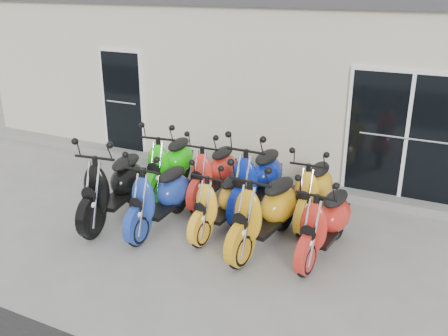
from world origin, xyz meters
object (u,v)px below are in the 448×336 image
at_px(scooter_front_black, 113,176).
at_px(scooter_back_blue, 257,169).
at_px(scooter_front_red, 326,213).
at_px(scooter_back_red, 213,164).
at_px(scooter_front_orange_a, 221,193).
at_px(scooter_back_green, 170,155).
at_px(scooter_front_orange_b, 265,201).
at_px(scooter_front_blue, 159,187).
at_px(scooter_back_yellow, 314,181).

bearing_deg(scooter_front_black, scooter_back_blue, 25.05).
distance_m(scooter_front_red, scooter_back_red, 2.48).
bearing_deg(scooter_back_blue, scooter_front_red, -32.91).
relative_size(scooter_front_red, scooter_back_blue, 0.88).
bearing_deg(scooter_back_blue, scooter_front_orange_a, -102.79).
xyz_separation_m(scooter_front_red, scooter_back_red, (-2.27, 1.01, 0.02)).
bearing_deg(scooter_back_green, scooter_back_red, -4.83).
bearing_deg(scooter_back_blue, scooter_back_red, 173.75).
xyz_separation_m(scooter_front_red, scooter_back_blue, (-1.41, 0.92, 0.09)).
relative_size(scooter_front_orange_a, scooter_front_orange_b, 0.86).
bearing_deg(scooter_front_black, scooter_front_blue, -3.55).
height_order(scooter_back_green, scooter_back_yellow, scooter_back_green).
relative_size(scooter_front_orange_a, scooter_back_blue, 0.84).
xyz_separation_m(scooter_front_black, scooter_front_red, (3.32, 0.37, -0.09)).
bearing_deg(scooter_back_green, scooter_front_orange_b, -34.27).
distance_m(scooter_front_blue, scooter_front_red, 2.53).
distance_m(scooter_front_blue, scooter_back_green, 1.39).
bearing_deg(scooter_front_orange_b, scooter_back_red, 147.71).
bearing_deg(scooter_front_red, scooter_back_blue, 152.19).
bearing_deg(scooter_front_red, scooter_back_yellow, 120.33).
distance_m(scooter_front_black, scooter_back_blue, 2.31).
distance_m(scooter_front_orange_a, scooter_back_blue, 0.92).
bearing_deg(scooter_front_blue, scooter_front_orange_b, 3.01).
bearing_deg(scooter_back_blue, scooter_front_blue, -132.10).
bearing_deg(scooter_front_red, scooter_front_blue, -167.97).
height_order(scooter_back_blue, scooter_back_yellow, scooter_back_blue).
xyz_separation_m(scooter_front_orange_b, scooter_back_green, (-2.28, 1.10, -0.01)).
relative_size(scooter_front_orange_b, scooter_back_yellow, 1.09).
relative_size(scooter_front_red, scooter_back_green, 0.92).
distance_m(scooter_front_orange_b, scooter_back_red, 1.85).
bearing_deg(scooter_back_yellow, scooter_back_red, 177.68).
distance_m(scooter_back_red, scooter_back_yellow, 1.79).
relative_size(scooter_front_black, scooter_front_orange_b, 1.03).
height_order(scooter_front_blue, scooter_back_green, scooter_back_green).
distance_m(scooter_back_green, scooter_back_yellow, 2.64).
xyz_separation_m(scooter_front_orange_a, scooter_front_red, (1.61, -0.02, 0.03)).
bearing_deg(scooter_front_orange_b, scooter_front_black, -168.23).
relative_size(scooter_front_orange_b, scooter_front_red, 1.10).
bearing_deg(scooter_back_red, scooter_front_red, -26.67).
bearing_deg(scooter_back_yellow, scooter_front_black, -156.56).
relative_size(scooter_back_green, scooter_back_red, 1.06).
bearing_deg(scooter_back_green, scooter_front_red, -25.57).
xyz_separation_m(scooter_front_orange_b, scooter_back_blue, (-0.57, 1.06, 0.02)).
bearing_deg(scooter_front_orange_a, scooter_back_red, 127.62).
height_order(scooter_front_blue, scooter_front_orange_a, scooter_front_blue).
bearing_deg(scooter_back_yellow, scooter_front_orange_b, -109.45).
distance_m(scooter_front_black, scooter_front_blue, 0.82).
xyz_separation_m(scooter_front_orange_a, scooter_back_yellow, (1.13, 1.00, 0.04)).
bearing_deg(scooter_back_green, scooter_back_yellow, -7.04).
xyz_separation_m(scooter_front_blue, scooter_back_yellow, (2.03, 1.32, -0.02)).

